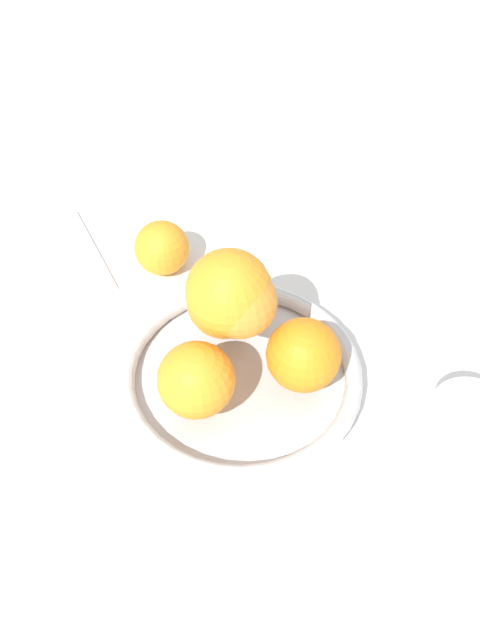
# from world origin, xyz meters

# --- Properties ---
(ground_plane) EXTENTS (4.00, 4.00, 0.00)m
(ground_plane) POSITION_xyz_m (0.00, 0.00, 0.00)
(ground_plane) COLOR white
(fruit_bowl) EXTENTS (0.25, 0.25, 0.03)m
(fruit_bowl) POSITION_xyz_m (0.00, 0.00, 0.02)
(fruit_bowl) COLOR silver
(fruit_bowl) RESTS_ON ground_plane
(orange_pile) EXTENTS (0.17, 0.17, 0.14)m
(orange_pile) POSITION_xyz_m (0.00, 0.00, 0.10)
(orange_pile) COLOR orange
(orange_pile) RESTS_ON fruit_bowl
(stray_orange) EXTENTS (0.07, 0.07, 0.07)m
(stray_orange) POSITION_xyz_m (0.10, 0.17, 0.03)
(stray_orange) COLOR orange
(stray_orange) RESTS_ON ground_plane
(drinking_glass) EXTENTS (0.07, 0.07, 0.09)m
(drinking_glass) POSITION_xyz_m (0.03, -0.21, 0.05)
(drinking_glass) COLOR white
(drinking_glass) RESTS_ON ground_plane
(napkin_folded) EXTENTS (0.22, 0.22, 0.01)m
(napkin_folded) POSITION_xyz_m (0.01, 0.31, 0.00)
(napkin_folded) COLOR white
(napkin_folded) RESTS_ON ground_plane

